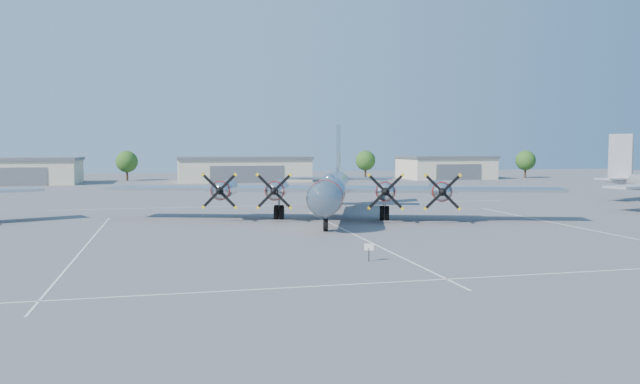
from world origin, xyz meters
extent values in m
plane|color=#59595C|center=(0.00, 0.00, 0.00)|extent=(260.00, 260.00, 0.00)
cube|color=silver|center=(-22.00, -5.00, 0.01)|extent=(0.15, 40.00, 0.01)
cube|color=silver|center=(0.00, -5.00, 0.01)|extent=(0.15, 40.00, 0.01)
cube|color=silver|center=(22.00, -5.00, 0.01)|extent=(0.15, 40.00, 0.01)
cube|color=silver|center=(0.00, -22.00, 0.01)|extent=(60.00, 0.15, 0.01)
cube|color=silver|center=(0.00, 25.00, 0.01)|extent=(60.00, 0.15, 0.01)
cube|color=beige|center=(-45.00, 82.00, 2.40)|extent=(22.00, 14.00, 4.80)
cube|color=slate|center=(-45.00, 82.00, 5.10)|extent=(22.60, 14.60, 0.60)
cube|color=slate|center=(-45.00, 74.95, 1.80)|extent=(12.10, 0.20, 3.60)
cube|color=beige|center=(0.00, 82.00, 2.40)|extent=(28.00, 14.00, 4.80)
cube|color=slate|center=(0.00, 82.00, 5.10)|extent=(28.60, 14.60, 0.60)
cube|color=slate|center=(0.00, 74.95, 1.80)|extent=(15.40, 0.20, 3.60)
cube|color=beige|center=(48.00, 82.00, 2.40)|extent=(20.00, 14.00, 4.80)
cube|color=slate|center=(48.00, 82.00, 5.10)|extent=(20.60, 14.60, 0.60)
cube|color=slate|center=(48.00, 74.95, 1.80)|extent=(11.00, 0.20, 3.60)
cylinder|color=#382619|center=(-25.00, 90.00, 1.40)|extent=(0.50, 0.50, 2.80)
sphere|color=#204A15|center=(-25.00, 90.00, 4.24)|extent=(4.80, 4.80, 4.80)
cylinder|color=#382619|center=(30.00, 88.00, 1.40)|extent=(0.50, 0.50, 2.80)
sphere|color=#204A15|center=(30.00, 88.00, 4.24)|extent=(4.80, 4.80, 4.80)
cylinder|color=#382619|center=(68.00, 80.00, 1.40)|extent=(0.50, 0.50, 2.80)
sphere|color=#204A15|center=(68.00, 80.00, 4.24)|extent=(4.80, 4.80, 4.80)
cylinder|color=black|center=(-2.67, -15.54, 0.46)|extent=(0.07, 0.07, 0.91)
cube|color=white|center=(-2.67, -15.54, 0.97)|extent=(0.62, 0.21, 0.46)
camera|label=1|loc=(-15.49, -54.97, 7.73)|focal=35.00mm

